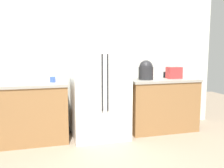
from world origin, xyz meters
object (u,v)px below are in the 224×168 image
object	(u,v)px
refrigerator	(99,80)
toaster	(174,73)
rice_cooker	(146,70)
cup_b	(166,75)
cup_a	(53,79)

from	to	relation	value
refrigerator	toaster	size ratio (longest dim) A/B	7.66
rice_cooker	cup_b	size ratio (longest dim) A/B	3.15
toaster	cup_b	bearing A→B (deg)	107.50
refrigerator	rice_cooker	size ratio (longest dim) A/B	5.69
toaster	cup_b	xyz separation A→B (m)	(-0.06, 0.19, -0.05)
toaster	cup_a	xyz separation A→B (m)	(-2.07, 0.03, -0.06)
refrigerator	cup_a	bearing A→B (deg)	173.87
toaster	rice_cooker	size ratio (longest dim) A/B	0.74
rice_cooker	cup_a	distance (m)	1.54
refrigerator	cup_a	xyz separation A→B (m)	(-0.72, 0.08, 0.02)
cup_b	cup_a	bearing A→B (deg)	-175.52
toaster	cup_a	distance (m)	2.07
rice_cooker	cup_a	world-z (taller)	rice_cooker
cup_a	cup_b	bearing A→B (deg)	4.48
rice_cooker	cup_b	xyz separation A→B (m)	(0.48, 0.21, -0.11)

